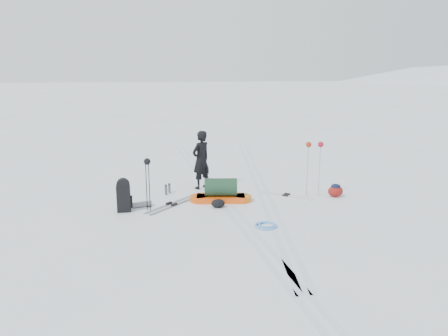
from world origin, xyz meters
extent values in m
plane|color=white|center=(0.00, 0.00, 0.00)|extent=(200.00, 200.00, 0.00)
cube|color=silver|center=(-0.12, 0.00, 0.00)|extent=(1.40, 17.97, 0.01)
cube|color=silver|center=(0.12, 0.00, 0.00)|extent=(1.40, 17.97, 0.01)
cube|color=silver|center=(1.28, 2.00, 0.00)|extent=(2.09, 13.88, 0.01)
cube|color=silver|center=(1.52, 2.00, 0.00)|extent=(2.09, 13.88, 0.01)
imported|color=black|center=(-0.46, 1.71, 0.87)|extent=(0.76, 0.72, 1.75)
cube|color=#F04F0E|center=(-0.10, 0.29, 0.08)|extent=(1.37, 0.73, 0.16)
cylinder|color=orange|center=(0.49, 0.20, 0.08)|extent=(0.54, 0.54, 0.16)
cylinder|color=#DA500C|center=(-0.69, 0.38, 0.08)|extent=(0.54, 0.54, 0.16)
cylinder|color=#16311F|center=(-0.10, 0.29, 0.40)|extent=(0.93, 0.60, 0.48)
cube|color=black|center=(-2.65, -0.13, 0.34)|extent=(0.34, 0.24, 0.67)
cylinder|color=black|center=(-2.65, -0.13, 0.69)|extent=(0.33, 0.23, 0.33)
cube|color=black|center=(-2.48, -0.11, 0.24)|extent=(0.08, 0.17, 0.29)
cylinder|color=slate|center=(-2.22, 0.16, 0.07)|extent=(0.55, 0.28, 0.14)
cylinder|color=black|center=(-2.07, -0.13, 0.63)|extent=(0.03, 0.03, 1.25)
cylinder|color=black|center=(-2.00, -0.17, 0.63)|extent=(0.03, 0.03, 1.25)
torus|color=black|center=(-2.07, -0.13, 0.10)|extent=(0.12, 0.12, 0.01)
torus|color=black|center=(-2.00, -0.17, 0.10)|extent=(0.12, 0.12, 0.01)
sphere|color=black|center=(-2.03, -0.15, 1.27)|extent=(0.17, 0.17, 0.17)
cylinder|color=#ACAEB3|center=(2.38, 0.37, 0.73)|extent=(0.03, 0.03, 1.46)
cylinder|color=#B5B7BC|center=(2.71, 0.34, 0.73)|extent=(0.03, 0.03, 1.46)
torus|color=#9DA0A3|center=(2.38, 0.37, 0.11)|extent=(0.11, 0.11, 0.01)
torus|color=silver|center=(2.71, 0.34, 0.11)|extent=(0.11, 0.11, 0.01)
sphere|color=maroon|center=(2.38, 0.37, 1.48)|extent=(0.16, 0.16, 0.16)
sphere|color=maroon|center=(2.71, 0.34, 1.48)|extent=(0.16, 0.16, 0.16)
cube|color=gray|center=(-1.38, 0.10, 0.01)|extent=(1.32, 1.38, 0.02)
cube|color=#9A9DA2|center=(-1.51, 0.23, 0.01)|extent=(1.32, 1.38, 0.02)
cube|color=black|center=(-1.38, 0.10, 0.04)|extent=(0.18, 0.18, 0.05)
cube|color=black|center=(-1.51, 0.23, 0.04)|extent=(0.18, 0.18, 0.05)
cube|color=#BABDC1|center=(1.77, 0.42, 0.01)|extent=(1.27, 1.05, 0.01)
cube|color=silver|center=(1.86, 0.54, 0.01)|extent=(1.27, 1.05, 0.01)
cube|color=black|center=(1.77, 0.42, 0.04)|extent=(0.16, 0.15, 0.04)
cube|color=black|center=(1.86, 0.54, 0.04)|extent=(0.16, 0.15, 0.04)
torus|color=#5E9AE4|center=(0.60, -1.80, 0.03)|extent=(0.64, 0.64, 0.05)
torus|color=#60A4E9|center=(0.63, -1.77, 0.04)|extent=(0.50, 0.50, 0.05)
ellipsoid|color=maroon|center=(3.15, 0.17, 0.16)|extent=(0.45, 0.35, 0.31)
ellipsoid|color=black|center=(3.15, 0.17, 0.29)|extent=(0.29, 0.24, 0.15)
cylinder|color=#4E5255|center=(-1.54, 1.18, 0.13)|extent=(0.09, 0.09, 0.27)
cylinder|color=#5C5D64|center=(-1.43, 1.38, 0.12)|extent=(0.09, 0.09, 0.24)
cylinder|color=black|center=(-1.54, 1.18, 0.28)|extent=(0.08, 0.08, 0.03)
cylinder|color=black|center=(-1.43, 1.38, 0.26)|extent=(0.08, 0.08, 0.03)
ellipsoid|color=black|center=(-0.26, -0.23, 0.11)|extent=(0.40, 0.33, 0.22)
camera|label=1|loc=(-1.96, -10.91, 3.56)|focal=35.00mm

